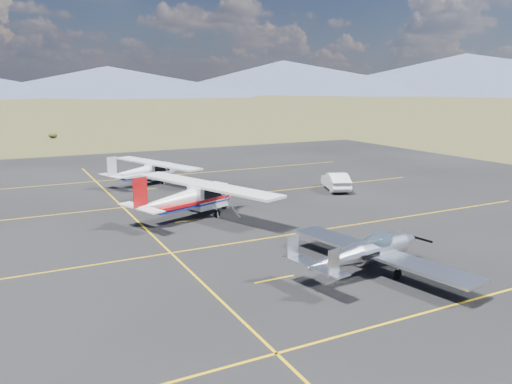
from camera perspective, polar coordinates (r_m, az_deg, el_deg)
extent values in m
plane|color=#383D1C|center=(26.63, 4.11, -6.32)|extent=(1600.00, 1600.00, 0.00)
cube|color=black|center=(32.57, -2.27, -2.88)|extent=(72.00, 72.00, 0.02)
cube|color=silver|center=(23.89, 13.73, -6.75)|extent=(3.37, 9.96, 0.13)
ellipsoid|color=#99BFD8|center=(23.73, 13.79, -5.55)|extent=(1.95, 1.34, 0.90)
cube|color=silver|center=(20.93, 6.74, -8.30)|extent=(1.35, 3.36, 0.07)
cube|color=silver|center=(19.86, 8.87, -7.99)|extent=(0.60, 0.17, 1.09)
cube|color=silver|center=(21.49, 4.20, -6.32)|extent=(0.60, 0.17, 1.09)
cylinder|color=black|center=(25.42, 16.15, -7.22)|extent=(0.38, 0.17, 0.37)
cylinder|color=black|center=(23.18, 15.86, -9.01)|extent=(0.45, 0.20, 0.44)
cylinder|color=black|center=(24.71, 10.95, -7.44)|extent=(0.45, 0.20, 0.44)
cube|color=white|center=(33.34, -5.50, -0.46)|extent=(2.78, 2.08, 1.52)
cube|color=white|center=(33.03, -5.82, 0.81)|extent=(5.98, 12.24, 0.16)
cube|color=black|center=(33.27, -5.52, 0.07)|extent=(2.16, 1.89, 0.62)
cube|color=red|center=(32.42, -7.42, -1.07)|extent=(5.75, 3.21, 0.20)
cube|color=red|center=(29.91, -13.10, -0.07)|extent=(0.93, 0.41, 1.81)
cube|color=white|center=(30.10, -13.02, -1.75)|extent=(2.06, 3.68, 0.07)
cylinder|color=black|center=(34.53, -3.67, -1.67)|extent=(0.42, 0.25, 0.41)
cylinder|color=black|center=(32.48, -4.51, -2.48)|extent=(0.52, 0.31, 0.50)
cylinder|color=black|center=(34.20, -7.23, -1.80)|extent=(0.52, 0.31, 0.50)
cube|color=white|center=(44.93, -11.07, 2.40)|extent=(2.40, 1.79, 1.32)
cube|color=white|center=(44.71, -11.31, 3.23)|extent=(5.09, 10.61, 0.14)
cube|color=black|center=(44.88, -11.09, 2.74)|extent=(1.87, 1.63, 0.54)
cube|color=white|center=(44.22, -12.39, 2.06)|extent=(4.98, 2.74, 0.18)
cube|color=white|center=(42.29, -16.15, 2.83)|extent=(0.80, 0.35, 1.56)
cube|color=white|center=(42.42, -16.09, 1.79)|extent=(1.76, 3.19, 0.06)
cylinder|color=black|center=(45.82, -9.75, 1.55)|extent=(0.36, 0.21, 0.35)
cylinder|color=black|center=(44.08, -10.55, 1.16)|extent=(0.45, 0.27, 0.43)
cylinder|color=black|center=(45.72, -12.09, 1.49)|extent=(0.45, 0.27, 0.43)
imported|color=silver|center=(41.42, 9.11, 1.24)|extent=(3.05, 4.66, 1.45)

